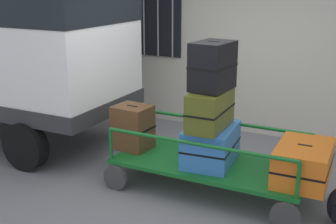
{
  "coord_description": "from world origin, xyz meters",
  "views": [
    {
      "loc": [
        2.24,
        -4.97,
        2.62
      ],
      "look_at": [
        -0.23,
        -0.08,
        0.98
      ],
      "focal_mm": 47.18,
      "sensor_mm": 36.0,
      "label": 1
    }
  ],
  "objects": [
    {
      "name": "ground_plane",
      "position": [
        0.0,
        0.0,
        0.0
      ],
      "size": [
        40.0,
        40.0,
        0.0
      ],
      "primitive_type": "plane",
      "color": "slate"
    },
    {
      "name": "luggage_cart",
      "position": [
        0.36,
        -0.08,
        0.32
      ],
      "size": [
        2.52,
        1.11,
        0.38
      ],
      "color": "#146023",
      "rests_on": "ground"
    },
    {
      "name": "cart_railing",
      "position": [
        0.36,
        -0.08,
        0.75
      ],
      "size": [
        2.42,
        0.98,
        0.44
      ],
      "color": "#146023",
      "rests_on": "luggage_cart"
    },
    {
      "name": "suitcase_left_bottom",
      "position": [
        -0.78,
        -0.07,
        0.68
      ],
      "size": [
        0.52,
        0.46,
        0.61
      ],
      "color": "brown",
      "rests_on": "luggage_cart"
    },
    {
      "name": "suitcase_midleft_bottom",
      "position": [
        0.36,
        -0.05,
        0.62
      ],
      "size": [
        0.65,
        0.88,
        0.49
      ],
      "color": "#3372C6",
      "rests_on": "luggage_cart"
    },
    {
      "name": "suitcase_midleft_middle",
      "position": [
        0.36,
        -0.11,
        1.1
      ],
      "size": [
        0.4,
        0.78,
        0.48
      ],
      "color": "#4C5119",
      "rests_on": "suitcase_midleft_bottom"
    },
    {
      "name": "suitcase_midleft_top",
      "position": [
        0.36,
        -0.07,
        1.64
      ],
      "size": [
        0.45,
        0.61,
        0.59
      ],
      "color": "black",
      "rests_on": "suitcase_midleft_middle"
    },
    {
      "name": "suitcase_center_bottom",
      "position": [
        1.51,
        -0.05,
        0.6
      ],
      "size": [
        0.62,
        0.91,
        0.43
      ],
      "color": "orange",
      "rests_on": "luggage_cart"
    }
  ]
}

